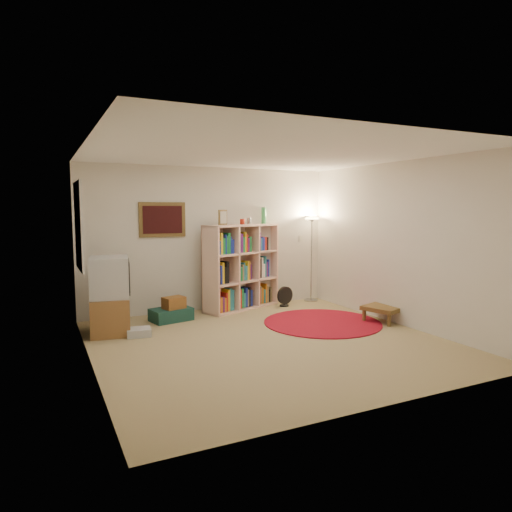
{
  "coord_description": "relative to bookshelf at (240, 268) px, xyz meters",
  "views": [
    {
      "loc": [
        -2.75,
        -5.32,
        1.79
      ],
      "look_at": [
        0.1,
        0.6,
        1.1
      ],
      "focal_mm": 32.0,
      "sensor_mm": 36.0,
      "label": 1
    }
  ],
  "objects": [
    {
      "name": "suitcase",
      "position": [
        -1.36,
        -0.33,
        -0.63
      ],
      "size": [
        0.69,
        0.52,
        0.2
      ],
      "rotation": [
        0.0,
        0.0,
        0.21
      ],
      "color": "#153932",
      "rests_on": "ground"
    },
    {
      "name": "paper_towel",
      "position": [
        -0.56,
        -0.27,
        -0.61
      ],
      "size": [
        0.11,
        0.11,
        0.23
      ],
      "rotation": [
        0.0,
        0.0,
        -0.03
      ],
      "color": "white",
      "rests_on": "ground"
    },
    {
      "name": "wicker_basket",
      "position": [
        -1.32,
        -0.37,
        -0.43
      ],
      "size": [
        0.38,
        0.32,
        0.19
      ],
      "rotation": [
        0.0,
        0.0,
        0.29
      ],
      "color": "brown",
      "rests_on": "suitcase"
    },
    {
      "name": "red_rug",
      "position": [
        0.73,
        -1.51,
        -0.72
      ],
      "size": [
        1.83,
        1.83,
        0.02
      ],
      "color": "maroon",
      "rests_on": "ground"
    },
    {
      "name": "tv_stand",
      "position": [
        -2.33,
        -0.64,
        -0.2
      ],
      "size": [
        0.64,
        0.83,
        1.1
      ],
      "rotation": [
        0.0,
        0.0,
        -0.16
      ],
      "color": "brown",
      "rests_on": "ground"
    },
    {
      "name": "duffel_bag",
      "position": [
        -0.44,
        0.21,
        -0.61
      ],
      "size": [
        0.36,
        0.3,
        0.24
      ],
      "rotation": [
        0.0,
        0.0,
        0.02
      ],
      "color": "black",
      "rests_on": "ground"
    },
    {
      "name": "side_table",
      "position": [
        1.67,
        -1.85,
        -0.52
      ],
      "size": [
        0.69,
        0.69,
        0.25
      ],
      "rotation": [
        0.0,
        0.0,
        0.33
      ],
      "color": "brown",
      "rests_on": "ground"
    },
    {
      "name": "dvd_box",
      "position": [
        -2.0,
        -1.0,
        -0.67
      ],
      "size": [
        0.36,
        0.31,
        0.11
      ],
      "rotation": [
        0.0,
        0.0,
        -0.13
      ],
      "color": "#B6B7BC",
      "rests_on": "ground"
    },
    {
      "name": "room",
      "position": [
        -0.54,
        -1.99,
        0.53
      ],
      "size": [
        4.54,
        4.54,
        2.54
      ],
      "color": "#9B865B",
      "rests_on": "ground"
    },
    {
      "name": "floor_fan",
      "position": [
        0.8,
        -0.2,
        -0.54
      ],
      "size": [
        0.33,
        0.2,
        0.37
      ],
      "rotation": [
        0.0,
        0.0,
        0.21
      ],
      "color": "black",
      "rests_on": "ground"
    },
    {
      "name": "bookshelf",
      "position": [
        0.0,
        0.0,
        0.0
      ],
      "size": [
        1.56,
        0.95,
        1.81
      ],
      "rotation": [
        0.0,
        0.0,
        0.37
      ],
      "color": "#FFC4AA",
      "rests_on": "ground"
    },
    {
      "name": "floor_lamp",
      "position": [
        1.5,
        0.02,
        0.64
      ],
      "size": [
        0.34,
        0.34,
        1.65
      ],
      "rotation": [
        0.0,
        0.0,
        -0.08
      ],
      "color": "#AEAFB2",
      "rests_on": "ground"
    }
  ]
}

